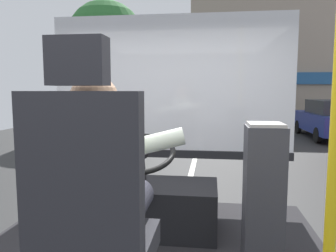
{
  "coord_description": "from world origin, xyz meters",
  "views": [
    {
      "loc": [
        0.43,
        -1.78,
        1.83
      ],
      "look_at": [
        0.08,
        0.79,
        1.54
      ],
      "focal_mm": 35.01,
      "sensor_mm": 36.0,
      "label": 1
    }
  ],
  "objects_px": {
    "steering_console": "(151,205)",
    "driver_seat": "(93,227)",
    "parked_car_blue": "(332,119)",
    "fare_box": "(263,195)",
    "bus_driver": "(102,179)"
  },
  "relations": [
    {
      "from": "steering_console",
      "to": "driver_seat",
      "type": "bearing_deg",
      "value": -90.0
    },
    {
      "from": "driver_seat",
      "to": "parked_car_blue",
      "type": "xyz_separation_m",
      "value": [
        4.96,
        11.61,
        -0.51
      ]
    },
    {
      "from": "driver_seat",
      "to": "fare_box",
      "type": "relative_size",
      "value": 1.43
    },
    {
      "from": "driver_seat",
      "to": "bus_driver",
      "type": "xyz_separation_m",
      "value": [
        0.0,
        0.13,
        0.17
      ]
    },
    {
      "from": "fare_box",
      "to": "driver_seat",
      "type": "bearing_deg",
      "value": -132.8
    },
    {
      "from": "steering_console",
      "to": "parked_car_blue",
      "type": "distance_m",
      "value": 11.42
    },
    {
      "from": "bus_driver",
      "to": "fare_box",
      "type": "height_order",
      "value": "bus_driver"
    },
    {
      "from": "steering_console",
      "to": "fare_box",
      "type": "bearing_deg",
      "value": -25.97
    },
    {
      "from": "driver_seat",
      "to": "parked_car_blue",
      "type": "bearing_deg",
      "value": 66.87
    },
    {
      "from": "driver_seat",
      "to": "fare_box",
      "type": "distance_m",
      "value": 1.25
    },
    {
      "from": "bus_driver",
      "to": "parked_car_blue",
      "type": "height_order",
      "value": "bus_driver"
    },
    {
      "from": "driver_seat",
      "to": "fare_box",
      "type": "height_order",
      "value": "driver_seat"
    },
    {
      "from": "steering_console",
      "to": "fare_box",
      "type": "height_order",
      "value": "fare_box"
    },
    {
      "from": "driver_seat",
      "to": "bus_driver",
      "type": "height_order",
      "value": "driver_seat"
    },
    {
      "from": "driver_seat",
      "to": "bus_driver",
      "type": "distance_m",
      "value": 0.21
    }
  ]
}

